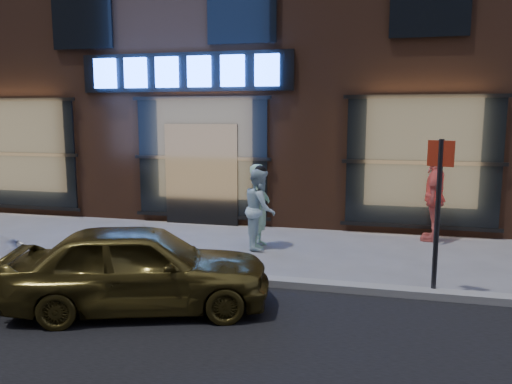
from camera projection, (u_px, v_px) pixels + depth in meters
ground at (123, 273)px, 8.30m from camera, size 90.00×90.00×0.00m
curb at (123, 270)px, 8.30m from camera, size 60.00×0.25×0.12m
storefront_building at (245, 31)px, 15.19m from camera, size 30.20×8.28×10.30m
man_bowtie at (260, 206)px, 9.88m from camera, size 0.42×0.62×1.66m
man_cap at (260, 209)px, 9.79m from camera, size 0.74×0.87×1.58m
passerby at (434, 197)px, 10.36m from camera, size 0.68×1.16×1.86m
gold_sedan at (141, 267)px, 6.69m from camera, size 3.71×2.39×1.18m
sign_post at (438, 203)px, 7.05m from camera, size 0.35×0.16×2.28m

